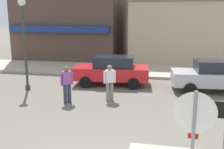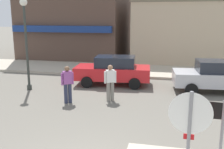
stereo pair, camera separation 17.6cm
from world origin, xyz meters
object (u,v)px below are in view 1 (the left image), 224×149
pedestrian_crossing_far (110,82)px  parked_car_nearest (112,70)px  lamp_post (24,31)px  pedestrian_crossing_near (67,84)px  stop_sign (193,130)px  parked_car_second (214,75)px

pedestrian_crossing_far → parked_car_nearest: bearing=99.4°
lamp_post → pedestrian_crossing_near: size_ratio=2.82×
parked_car_nearest → pedestrian_crossing_far: size_ratio=2.57×
stop_sign → pedestrian_crossing_near: size_ratio=1.43×
lamp_post → parked_car_nearest: bearing=25.3°
stop_sign → pedestrian_crossing_far: 6.64m
lamp_post → pedestrian_crossing_near: (2.72, -1.57, -2.09)m
stop_sign → pedestrian_crossing_near: stop_sign is taller
parked_car_nearest → parked_car_second: (5.22, -0.31, 0.00)m
stop_sign → pedestrian_crossing_far: stop_sign is taller
parked_car_second → pedestrian_crossing_far: 5.36m
lamp_post → parked_car_nearest: lamp_post is taller
stop_sign → pedestrian_crossing_near: 7.03m
pedestrian_crossing_near → pedestrian_crossing_far: (1.72, 0.66, 0.00)m
parked_car_nearest → pedestrian_crossing_near: size_ratio=2.57×
parked_car_nearest → pedestrian_crossing_near: (-1.26, -3.45, 0.06)m
pedestrian_crossing_near → pedestrian_crossing_far: size_ratio=1.00×
lamp_post → pedestrian_crossing_far: (4.43, -0.91, -2.09)m
stop_sign → parked_car_second: 8.66m
parked_car_nearest → parked_car_second: 5.23m
parked_car_nearest → pedestrian_crossing_near: pedestrian_crossing_near is taller
parked_car_nearest → pedestrian_crossing_far: bearing=-80.6°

